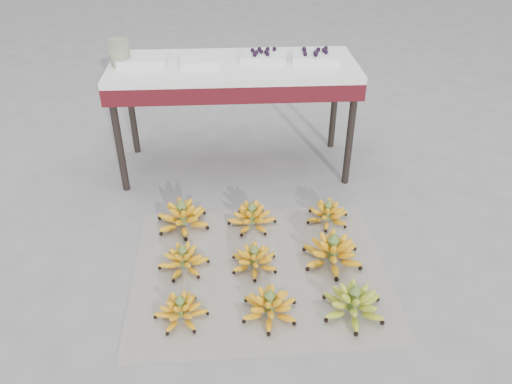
{
  "coord_description": "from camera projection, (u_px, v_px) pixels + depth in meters",
  "views": [
    {
      "loc": [
        -0.15,
        -1.86,
        1.68
      ],
      "look_at": [
        -0.02,
        0.23,
        0.31
      ],
      "focal_mm": 35.0,
      "sensor_mm": 36.0,
      "label": 1
    }
  ],
  "objects": [
    {
      "name": "bunch_back_right",
      "position": [
        328.0,
        214.0,
        2.78
      ],
      "size": [
        0.24,
        0.24,
        0.15
      ],
      "rotation": [
        0.0,
        0.0,
        0.02
      ],
      "color": "#E1A90A",
      "rests_on": "newspaper_mat"
    },
    {
      "name": "tray_far_left",
      "position": [
        143.0,
        60.0,
        2.92
      ],
      "size": [
        0.28,
        0.21,
        0.04
      ],
      "color": "silver",
      "rests_on": "vendor_table"
    },
    {
      "name": "bunch_mid_left",
      "position": [
        184.0,
        260.0,
        2.45
      ],
      "size": [
        0.29,
        0.29,
        0.15
      ],
      "rotation": [
        0.0,
        0.0,
        -0.23
      ],
      "color": "#E1A90A",
      "rests_on": "newspaper_mat"
    },
    {
      "name": "bunch_front_left",
      "position": [
        181.0,
        310.0,
        2.18
      ],
      "size": [
        0.27,
        0.27,
        0.14
      ],
      "rotation": [
        0.0,
        0.0,
        -0.2
      ],
      "color": "#E1A90A",
      "rests_on": "newspaper_mat"
    },
    {
      "name": "bunch_back_center",
      "position": [
        252.0,
        217.0,
        2.75
      ],
      "size": [
        0.31,
        0.31,
        0.16
      ],
      "rotation": [
        0.0,
        0.0,
        -0.21
      ],
      "color": "#E1A90A",
      "rests_on": "newspaper_mat"
    },
    {
      "name": "vendor_table",
      "position": [
        234.0,
        76.0,
        2.99
      ],
      "size": [
        1.47,
        0.59,
        0.7
      ],
      "color": "black",
      "rests_on": "ground"
    },
    {
      "name": "glass_jar",
      "position": [
        120.0,
        53.0,
        2.87
      ],
      "size": [
        0.12,
        0.12,
        0.15
      ],
      "primitive_type": "cylinder",
      "rotation": [
        0.0,
        0.0,
        -0.03
      ],
      "color": "beige",
      "rests_on": "vendor_table"
    },
    {
      "name": "tray_left",
      "position": [
        200.0,
        62.0,
        2.91
      ],
      "size": [
        0.24,
        0.18,
        0.04
      ],
      "color": "silver",
      "rests_on": "vendor_table"
    },
    {
      "name": "bunch_mid_center",
      "position": [
        254.0,
        259.0,
        2.46
      ],
      "size": [
        0.29,
        0.29,
        0.15
      ],
      "rotation": [
        0.0,
        0.0,
        0.23
      ],
      "color": "#E1A90A",
      "rests_on": "newspaper_mat"
    },
    {
      "name": "bunch_back_left",
      "position": [
        183.0,
        217.0,
        2.73
      ],
      "size": [
        0.37,
        0.37,
        0.18
      ],
      "rotation": [
        0.0,
        0.0,
        0.31
      ],
      "color": "#E1A90A",
      "rests_on": "newspaper_mat"
    },
    {
      "name": "bunch_front_right",
      "position": [
        353.0,
        303.0,
        2.2
      ],
      "size": [
        0.34,
        0.34,
        0.17
      ],
      "rotation": [
        0.0,
        0.0,
        0.21
      ],
      "color": "#7FA728",
      "rests_on": "newspaper_mat"
    },
    {
      "name": "tray_right",
      "position": [
        264.0,
        57.0,
        2.97
      ],
      "size": [
        0.3,
        0.24,
        0.07
      ],
      "color": "silver",
      "rests_on": "vendor_table"
    },
    {
      "name": "bunch_front_center",
      "position": [
        270.0,
        306.0,
        2.19
      ],
      "size": [
        0.27,
        0.27,
        0.16
      ],
      "rotation": [
        0.0,
        0.0,
        0.06
      ],
      "color": "#E1A90A",
      "rests_on": "newspaper_mat"
    },
    {
      "name": "ground",
      "position": [
        264.0,
        269.0,
        2.48
      ],
      "size": [
        60.0,
        60.0,
        0.0
      ],
      "primitive_type": "plane",
      "color": "slate",
      "rests_on": "ground"
    },
    {
      "name": "newspaper_mat",
      "position": [
        260.0,
        270.0,
        2.47
      ],
      "size": [
        1.27,
        1.07,
        0.01
      ],
      "primitive_type": "cube",
      "rotation": [
        0.0,
        0.0,
        0.01
      ],
      "color": "silver",
      "rests_on": "ground"
    },
    {
      "name": "tray_far_right",
      "position": [
        316.0,
        57.0,
        2.97
      ],
      "size": [
        0.3,
        0.23,
        0.07
      ],
      "color": "silver",
      "rests_on": "vendor_table"
    },
    {
      "name": "bunch_mid_right",
      "position": [
        332.0,
        252.0,
        2.48
      ],
      "size": [
        0.39,
        0.39,
        0.19
      ],
      "rotation": [
        0.0,
        0.0,
        0.31
      ],
      "color": "#E1A90A",
      "rests_on": "newspaper_mat"
    }
  ]
}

